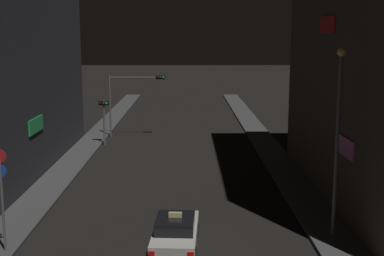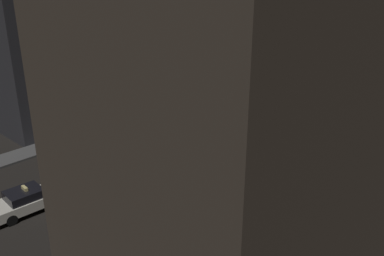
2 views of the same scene
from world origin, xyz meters
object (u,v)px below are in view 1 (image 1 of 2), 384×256
at_px(taxi, 176,232).
at_px(traffic_light_overhead, 131,92).
at_px(traffic_light_left_kerb, 104,113).
at_px(street_lamp_near_block, 338,127).
at_px(sign_pole_left, 2,191).

xyz_separation_m(taxi, traffic_light_overhead, (-4.47, 24.77, 3.31)).
bearing_deg(traffic_light_overhead, taxi, -79.77).
bearing_deg(traffic_light_left_kerb, street_lamp_near_block, -56.54).
height_order(sign_pole_left, street_lamp_near_block, street_lamp_near_block).
xyz_separation_m(taxi, street_lamp_near_block, (6.99, 1.14, 4.30)).
bearing_deg(traffic_light_overhead, sign_pole_left, -95.71).
distance_m(taxi, traffic_light_left_kerb, 22.31).
xyz_separation_m(traffic_light_overhead, sign_pole_left, (-2.53, -25.33, -1.31)).
relative_size(traffic_light_overhead, street_lamp_near_block, 0.68).
bearing_deg(taxi, street_lamp_near_block, 9.25).
bearing_deg(taxi, traffic_light_overhead, 100.23).
xyz_separation_m(traffic_light_left_kerb, street_lamp_near_block, (13.33, -20.16, 2.36)).
relative_size(traffic_light_left_kerb, sign_pole_left, 0.87).
bearing_deg(taxi, sign_pole_left, -175.48).
distance_m(sign_pole_left, street_lamp_near_block, 14.28).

